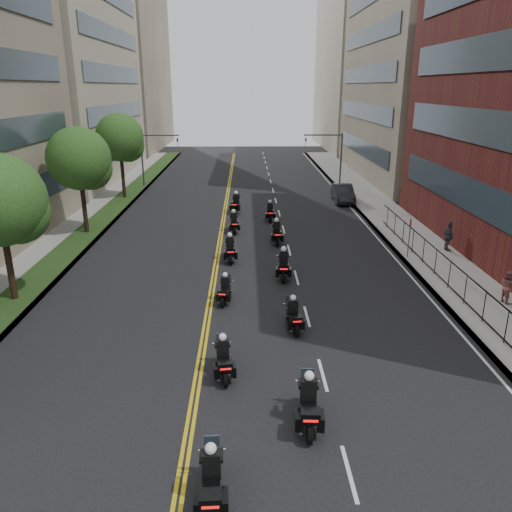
{
  "coord_description": "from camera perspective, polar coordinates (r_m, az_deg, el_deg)",
  "views": [
    {
      "loc": [
        0.37,
        -11.13,
        10.21
      ],
      "look_at": [
        0.88,
        13.34,
        1.87
      ],
      "focal_mm": 35.0,
      "sensor_mm": 36.0,
      "label": 1
    }
  ],
  "objects": [
    {
      "name": "motorcycle_7",
      "position": [
        34.08,
        2.36,
        2.6
      ],
      "size": [
        0.56,
        2.4,
        1.77
      ],
      "rotation": [
        0.0,
        0.0,
        0.04
      ],
      "color": "black",
      "rests_on": "ground"
    },
    {
      "name": "sidewalk_left",
      "position": [
        39.51,
        -19.42,
        2.87
      ],
      "size": [
        4.0,
        90.0,
        0.15
      ],
      "primitive_type": "cube",
      "color": "gray",
      "rests_on": "ground"
    },
    {
      "name": "motorcycle_5",
      "position": [
        27.83,
        3.16,
        -1.14
      ],
      "size": [
        0.62,
        2.49,
        1.84
      ],
      "rotation": [
        0.0,
        0.0,
        -0.06
      ],
      "color": "black",
      "rests_on": "ground"
    },
    {
      "name": "pedestrian_c",
      "position": [
        34.26,
        21.14,
        2.1
      ],
      "size": [
        0.54,
        1.14,
        1.89
      ],
      "primitive_type": "imported",
      "rotation": [
        0.0,
        0.0,
        1.64
      ],
      "color": "#3B3B42",
      "rests_on": "sidewalk_right"
    },
    {
      "name": "iron_fence",
      "position": [
        27.11,
        22.0,
        -2.7
      ],
      "size": [
        0.05,
        28.0,
        1.5
      ],
      "color": "black",
      "rests_on": "sidewalk_right"
    },
    {
      "name": "building_left_far",
      "position": [
        91.94,
        -16.27,
        19.86
      ],
      "size": [
        16.0,
        28.0,
        26.0
      ],
      "primitive_type": "cube",
      "color": "#776B57",
      "rests_on": "ground"
    },
    {
      "name": "motorcycle_0",
      "position": [
        13.92,
        -5.1,
        -24.36
      ],
      "size": [
        0.56,
        2.4,
        1.77
      ],
      "rotation": [
        0.0,
        0.0,
        0.04
      ],
      "color": "black",
      "rests_on": "ground"
    },
    {
      "name": "building_right_far",
      "position": [
        91.65,
        12.93,
        20.12
      ],
      "size": [
        15.0,
        28.0,
        26.0
      ],
      "primitive_type": "cube",
      "color": "#A49B84",
      "rests_on": "ground"
    },
    {
      "name": "traffic_signal_right",
      "position": [
        54.31,
        8.71,
        11.72
      ],
      "size": [
        4.09,
        0.2,
        5.6
      ],
      "color": "#3F3F44",
      "rests_on": "ground"
    },
    {
      "name": "pedestrian_b",
      "position": [
        27.25,
        26.85,
        -3.13
      ],
      "size": [
        0.77,
        0.91,
        1.64
      ],
      "primitive_type": "imported",
      "rotation": [
        0.0,
        0.0,
        1.78
      ],
      "color": "brown",
      "rests_on": "sidewalk_right"
    },
    {
      "name": "motorcycle_8",
      "position": [
        36.75,
        -2.55,
        3.76
      ],
      "size": [
        0.65,
        2.3,
        1.7
      ],
      "rotation": [
        0.0,
        0.0,
        0.1
      ],
      "color": "black",
      "rests_on": "ground"
    },
    {
      "name": "street_trees",
      "position": [
        32.26,
        -22.16,
        8.39
      ],
      "size": [
        4.4,
        38.4,
        7.98
      ],
      "color": "#331F16",
      "rests_on": "ground"
    },
    {
      "name": "motorcycle_1",
      "position": [
        16.39,
        6.02,
        -16.62
      ],
      "size": [
        0.63,
        2.53,
        1.86
      ],
      "rotation": [
        0.0,
        0.0,
        -0.06
      ],
      "color": "black",
      "rests_on": "ground"
    },
    {
      "name": "parked_sedan",
      "position": [
        47.31,
        9.91,
        7.07
      ],
      "size": [
        1.88,
        4.92,
        1.6
      ],
      "primitive_type": "imported",
      "rotation": [
        0.0,
        0.0,
        -0.04
      ],
      "color": "black",
      "rests_on": "ground"
    },
    {
      "name": "motorcycle_3",
      "position": [
        22.16,
        4.29,
        -6.87
      ],
      "size": [
        0.6,
        2.15,
        1.59
      ],
      "rotation": [
        0.0,
        0.0,
        0.1
      ],
      "color": "black",
      "rests_on": "ground"
    },
    {
      "name": "motorcycle_9",
      "position": [
        39.99,
        1.61,
        4.99
      ],
      "size": [
        0.52,
        2.25,
        1.66
      ],
      "rotation": [
        0.0,
        0.0,
        0.01
      ],
      "color": "black",
      "rests_on": "ground"
    },
    {
      "name": "motorcycle_2",
      "position": [
        18.8,
        -3.74,
        -11.76
      ],
      "size": [
        0.68,
        2.26,
        1.67
      ],
      "rotation": [
        0.0,
        0.0,
        0.13
      ],
      "color": "black",
      "rests_on": "ground"
    },
    {
      "name": "sidewalk_right",
      "position": [
        39.29,
        16.09,
        3.12
      ],
      "size": [
        4.0,
        90.0,
        0.15
      ],
      "primitive_type": "cube",
      "color": "gray",
      "rests_on": "ground"
    },
    {
      "name": "ground",
      "position": [
        15.11,
        -2.49,
        -23.71
      ],
      "size": [
        160.0,
        160.0,
        0.0
      ],
      "primitive_type": "plane",
      "color": "black",
      "rests_on": "ground"
    },
    {
      "name": "building_right_tan",
      "position": [
        62.97,
        19.92,
        22.16
      ],
      "size": [
        15.11,
        28.0,
        30.0
      ],
      "color": "#776B57",
      "rests_on": "ground"
    },
    {
      "name": "motorcycle_4",
      "position": [
        24.84,
        -3.57,
        -3.98
      ],
      "size": [
        0.61,
        2.06,
        1.52
      ],
      "rotation": [
        0.0,
        0.0,
        -0.13
      ],
      "color": "black",
      "rests_on": "ground"
    },
    {
      "name": "building_left_mid",
      "position": [
        63.58,
        -23.85,
        23.5
      ],
      "size": [
        16.11,
        28.0,
        34.0
      ],
      "color": "#A49B84",
      "rests_on": "ground"
    },
    {
      "name": "motorcycle_6",
      "position": [
        30.62,
        -2.99,
        0.7
      ],
      "size": [
        0.62,
        2.41,
        1.78
      ],
      "rotation": [
        0.0,
        0.0,
        0.07
      ],
      "color": "black",
      "rests_on": "ground"
    },
    {
      "name": "grass_strip",
      "position": [
        39.25,
        -18.33,
        3.03
      ],
      "size": [
        2.0,
        90.0,
        0.04
      ],
      "primitive_type": "cube",
      "color": "#1D3613",
      "rests_on": "sidewalk_left"
    },
    {
      "name": "motorcycle_10",
      "position": [
        42.57,
        -2.32,
        5.93
      ],
      "size": [
        0.74,
        2.49,
        1.84
      ],
      "rotation": [
        0.0,
        0.0,
        -0.12
      ],
      "color": "black",
      "rests_on": "ground"
    },
    {
      "name": "traffic_signal_left",
      "position": [
        54.44,
        -11.92,
        11.56
      ],
      "size": [
        4.09,
        0.2,
        5.6
      ],
      "color": "#3F3F44",
      "rests_on": "ground"
    }
  ]
}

